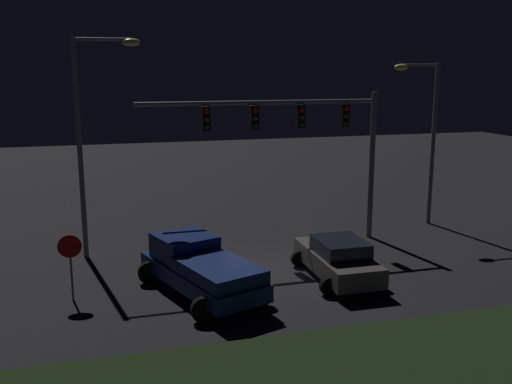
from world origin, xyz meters
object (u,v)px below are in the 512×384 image
Objects in this scene: traffic_signal_gantry at (301,128)px; street_lamp_left at (91,122)px; street_lamp_right at (426,124)px; car_sedan at (338,259)px; stop_sign at (70,255)px; pickup_truck at (199,265)px.

traffic_signal_gantry is 1.19× the size of street_lamp_left.
street_lamp_right is (6.79, 1.39, -0.12)m from traffic_signal_gantry.
stop_sign reaches higher than car_sedan.
street_lamp_right is (12.01, 5.92, 3.91)m from pickup_truck.
street_lamp_right is (6.95, 5.90, 4.17)m from car_sedan.
street_lamp_left is (-3.23, 5.00, 4.43)m from pickup_truck.
street_lamp_right is 17.35m from stop_sign.
street_lamp_right reaches higher than pickup_truck.
stop_sign is (-9.33, -4.06, -3.47)m from traffic_signal_gantry.
stop_sign is (-16.13, -5.45, -3.34)m from street_lamp_right.
car_sedan is at bearing -139.67° from street_lamp_right.
car_sedan is at bearing -91.92° from traffic_signal_gantry.
pickup_truck reaches higher than car_sedan.
street_lamp_left is at bearing 59.68° from car_sedan.
traffic_signal_gantry is at bearing -67.98° from pickup_truck.
traffic_signal_gantry reaches higher than stop_sign.
street_lamp_right is at bearing -82.71° from pickup_truck.
car_sedan is at bearing -2.79° from stop_sign.
street_lamp_right is at bearing 11.55° from traffic_signal_gantry.
street_lamp_right reaches higher than traffic_signal_gantry.
traffic_signal_gantry is at bearing -3.16° from street_lamp_left.
pickup_truck is 1.30× the size of car_sedan.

